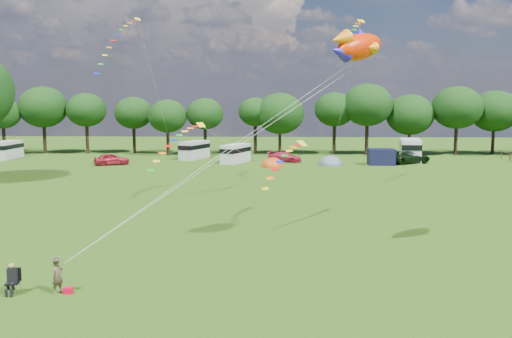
{
  "coord_description": "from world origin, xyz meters",
  "views": [
    {
      "loc": [
        1.35,
        -27.76,
        8.68
      ],
      "look_at": [
        0.0,
        8.0,
        4.0
      ],
      "focal_mm": 40.0,
      "sensor_mm": 36.0,
      "label": 1
    }
  ],
  "objects_px": {
    "campervan_b": "(194,149)",
    "tent_orange": "(272,166)",
    "car_a": "(112,159)",
    "car_c": "(285,157)",
    "kite_flyer": "(58,277)",
    "car_d": "(409,157)",
    "campervan_d": "(410,149)",
    "campervan_a": "(7,149)",
    "tent_greyblue": "(330,165)",
    "camp_chair": "(13,275)",
    "campervan_c": "(236,153)",
    "fish_kite": "(356,47)"
  },
  "relations": [
    {
      "from": "tent_greyblue",
      "to": "camp_chair",
      "type": "xyz_separation_m",
      "value": [
        -18.17,
        -46.92,
        0.82
      ]
    },
    {
      "from": "car_a",
      "to": "car_c",
      "type": "distance_m",
      "value": 21.95
    },
    {
      "from": "campervan_d",
      "to": "camp_chair",
      "type": "bearing_deg",
      "value": 159.19
    },
    {
      "from": "car_d",
      "to": "campervan_d",
      "type": "distance_m",
      "value": 2.57
    },
    {
      "from": "campervan_b",
      "to": "tent_greyblue",
      "type": "bearing_deg",
      "value": -85.32
    },
    {
      "from": "car_a",
      "to": "campervan_b",
      "type": "relative_size",
      "value": 0.82
    },
    {
      "from": "car_d",
      "to": "campervan_c",
      "type": "relative_size",
      "value": 1.11
    },
    {
      "from": "campervan_d",
      "to": "campervan_b",
      "type": "bearing_deg",
      "value": 95.16
    },
    {
      "from": "fish_kite",
      "to": "car_c",
      "type": "bearing_deg",
      "value": 52.45
    },
    {
      "from": "tent_greyblue",
      "to": "fish_kite",
      "type": "xyz_separation_m",
      "value": [
        -2.53,
        -40.02,
        11.15
      ]
    },
    {
      "from": "campervan_d",
      "to": "kite_flyer",
      "type": "xyz_separation_m",
      "value": [
        -26.99,
        -51.16,
        -0.8
      ]
    },
    {
      "from": "car_a",
      "to": "campervan_d",
      "type": "bearing_deg",
      "value": -105.51
    },
    {
      "from": "campervan_d",
      "to": "tent_orange",
      "type": "distance_m",
      "value": 19.13
    },
    {
      "from": "car_d",
      "to": "kite_flyer",
      "type": "relative_size",
      "value": 3.85
    },
    {
      "from": "car_d",
      "to": "campervan_d",
      "type": "height_order",
      "value": "campervan_d"
    },
    {
      "from": "campervan_a",
      "to": "tent_greyblue",
      "type": "distance_m",
      "value": 43.72
    },
    {
      "from": "car_c",
      "to": "campervan_d",
      "type": "xyz_separation_m",
      "value": [
        16.42,
        1.14,
        0.92
      ]
    },
    {
      "from": "campervan_b",
      "to": "tent_orange",
      "type": "xyz_separation_m",
      "value": [
        10.68,
        -8.07,
        -1.28
      ]
    },
    {
      "from": "car_d",
      "to": "camp_chair",
      "type": "xyz_separation_m",
      "value": [
        -28.24,
        -48.94,
        0.05
      ]
    },
    {
      "from": "car_d",
      "to": "tent_greyblue",
      "type": "bearing_deg",
      "value": 76.37
    },
    {
      "from": "tent_orange",
      "to": "camp_chair",
      "type": "height_order",
      "value": "camp_chair"
    },
    {
      "from": "car_c",
      "to": "kite_flyer",
      "type": "bearing_deg",
      "value": -168.13
    },
    {
      "from": "car_c",
      "to": "car_d",
      "type": "distance_m",
      "value": 15.78
    },
    {
      "from": "campervan_d",
      "to": "tent_greyblue",
      "type": "distance_m",
      "value": 11.72
    },
    {
      "from": "car_c",
      "to": "car_d",
      "type": "xyz_separation_m",
      "value": [
        15.73,
        -1.22,
        0.15
      ]
    },
    {
      "from": "car_c",
      "to": "campervan_c",
      "type": "xyz_separation_m",
      "value": [
        -6.31,
        -1.3,
        0.63
      ]
    },
    {
      "from": "camp_chair",
      "to": "campervan_a",
      "type": "bearing_deg",
      "value": 102.29
    },
    {
      "from": "campervan_a",
      "to": "tent_orange",
      "type": "distance_m",
      "value": 36.91
    },
    {
      "from": "campervan_a",
      "to": "tent_orange",
      "type": "relative_size",
      "value": 1.64
    },
    {
      "from": "campervan_b",
      "to": "tent_greyblue",
      "type": "distance_m",
      "value": 18.95
    },
    {
      "from": "campervan_b",
      "to": "kite_flyer",
      "type": "relative_size",
      "value": 3.56
    },
    {
      "from": "tent_greyblue",
      "to": "campervan_d",
      "type": "bearing_deg",
      "value": 22.13
    },
    {
      "from": "car_c",
      "to": "car_d",
      "type": "height_order",
      "value": "car_d"
    },
    {
      "from": "car_c",
      "to": "campervan_d",
      "type": "bearing_deg",
      "value": -62.24
    },
    {
      "from": "campervan_d",
      "to": "tent_greyblue",
      "type": "relative_size",
      "value": 1.8
    },
    {
      "from": "car_c",
      "to": "kite_flyer",
      "type": "xyz_separation_m",
      "value": [
        -10.57,
        -50.02,
        0.11
      ]
    },
    {
      "from": "kite_flyer",
      "to": "campervan_b",
      "type": "bearing_deg",
      "value": 38.39
    },
    {
      "from": "campervan_b",
      "to": "campervan_c",
      "type": "height_order",
      "value": "campervan_b"
    },
    {
      "from": "car_a",
      "to": "tent_greyblue",
      "type": "distance_m",
      "value": 27.21
    },
    {
      "from": "kite_flyer",
      "to": "tent_orange",
      "type": "bearing_deg",
      "value": 25.21
    },
    {
      "from": "car_d",
      "to": "kite_flyer",
      "type": "xyz_separation_m",
      "value": [
        -26.3,
        -48.8,
        -0.04
      ]
    },
    {
      "from": "car_c",
      "to": "tent_orange",
      "type": "relative_size",
      "value": 1.38
    },
    {
      "from": "campervan_a",
      "to": "tent_orange",
      "type": "xyz_separation_m",
      "value": [
        36.16,
        -7.28,
        -1.28
      ]
    },
    {
      "from": "car_a",
      "to": "car_c",
      "type": "xyz_separation_m",
      "value": [
        21.52,
        4.29,
        -0.09
      ]
    },
    {
      "from": "campervan_b",
      "to": "camp_chair",
      "type": "relative_size",
      "value": 3.82
    },
    {
      "from": "car_c",
      "to": "car_d",
      "type": "relative_size",
      "value": 0.74
    },
    {
      "from": "campervan_d",
      "to": "car_a",
      "type": "bearing_deg",
      "value": 106.76
    },
    {
      "from": "campervan_a",
      "to": "kite_flyer",
      "type": "distance_m",
      "value": 58.74
    },
    {
      "from": "car_a",
      "to": "car_d",
      "type": "relative_size",
      "value": 0.76
    },
    {
      "from": "campervan_a",
      "to": "tent_greyblue",
      "type": "xyz_separation_m",
      "value": [
        43.38,
        -5.31,
        -1.28
      ]
    }
  ]
}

